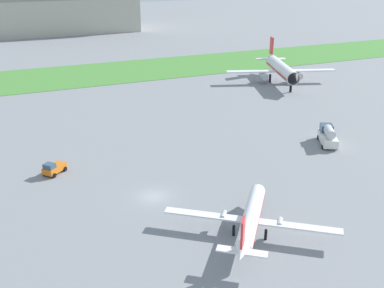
{
  "coord_description": "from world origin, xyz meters",
  "views": [
    {
      "loc": [
        -17.98,
        -53.58,
        29.81
      ],
      "look_at": [
        9.48,
        8.69,
        3.0
      ],
      "focal_mm": 43.86,
      "sensor_mm": 36.0,
      "label": 1
    }
  ],
  "objects_px": {
    "airplane_foreground_turboprop": "(251,218)",
    "fuel_truck_by_runway": "(328,135)",
    "airplane_parked_jet_far": "(281,69)",
    "pushback_tug_midfield": "(54,168)"
  },
  "relations": [
    {
      "from": "airplane_parked_jet_far",
      "to": "pushback_tug_midfield",
      "type": "relative_size",
      "value": 7.09
    },
    {
      "from": "airplane_parked_jet_far",
      "to": "pushback_tug_midfield",
      "type": "xyz_separation_m",
      "value": [
        -62.34,
        -33.34,
        -2.69
      ]
    },
    {
      "from": "airplane_parked_jet_far",
      "to": "fuel_truck_by_runway",
      "type": "relative_size",
      "value": 4.0
    },
    {
      "from": "airplane_foreground_turboprop",
      "to": "fuel_truck_by_runway",
      "type": "xyz_separation_m",
      "value": [
        26.96,
        19.71,
        -0.66
      ]
    },
    {
      "from": "airplane_parked_jet_far",
      "to": "airplane_foreground_turboprop",
      "type": "distance_m",
      "value": 74.18
    },
    {
      "from": "airplane_parked_jet_far",
      "to": "airplane_foreground_turboprop",
      "type": "relative_size",
      "value": 1.62
    },
    {
      "from": "airplane_foreground_turboprop",
      "to": "pushback_tug_midfield",
      "type": "height_order",
      "value": "airplane_foreground_turboprop"
    },
    {
      "from": "fuel_truck_by_runway",
      "to": "airplane_foreground_turboprop",
      "type": "bearing_deg",
      "value": 154.69
    },
    {
      "from": "airplane_foreground_turboprop",
      "to": "pushback_tug_midfield",
      "type": "distance_m",
      "value": 32.1
    },
    {
      "from": "airplane_foreground_turboprop",
      "to": "airplane_parked_jet_far",
      "type": "bearing_deg",
      "value": 1.37
    }
  ]
}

